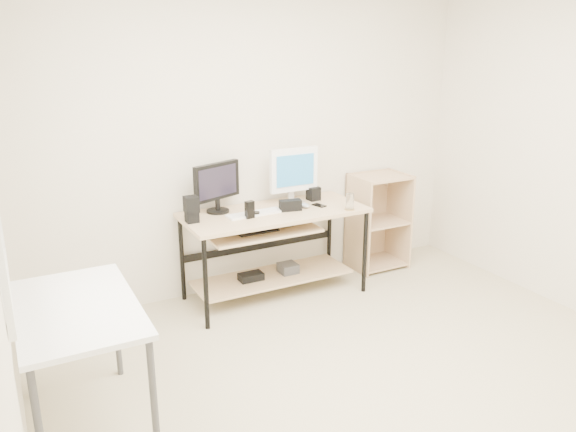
{
  "coord_description": "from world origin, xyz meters",
  "views": [
    {
      "loc": [
        -1.94,
        -2.26,
        2.06
      ],
      "look_at": [
        -0.06,
        1.3,
        0.81
      ],
      "focal_mm": 35.0,
      "sensor_mm": 36.0,
      "label": 1
    }
  ],
  "objects_px": {
    "shelf_unit": "(376,220)",
    "black_monitor": "(217,184)",
    "side_table": "(78,319)",
    "white_imac": "(294,171)",
    "audio_controller": "(250,210)",
    "desk": "(272,236)"
  },
  "relations": [
    {
      "from": "shelf_unit",
      "to": "black_monitor",
      "type": "height_order",
      "value": "black_monitor"
    },
    {
      "from": "desk",
      "to": "audio_controller",
      "type": "relative_size",
      "value": 10.94
    },
    {
      "from": "side_table",
      "to": "audio_controller",
      "type": "xyz_separation_m",
      "value": [
        1.42,
        0.97,
        0.15
      ]
    },
    {
      "from": "shelf_unit",
      "to": "black_monitor",
      "type": "distance_m",
      "value": 1.66
    },
    {
      "from": "black_monitor",
      "to": "desk",
      "type": "bearing_deg",
      "value": -44.65
    },
    {
      "from": "side_table",
      "to": "white_imac",
      "type": "distance_m",
      "value": 2.31
    },
    {
      "from": "shelf_unit",
      "to": "white_imac",
      "type": "distance_m",
      "value": 1.06
    },
    {
      "from": "side_table",
      "to": "audio_controller",
      "type": "relative_size",
      "value": 7.29
    },
    {
      "from": "side_table",
      "to": "audio_controller",
      "type": "distance_m",
      "value": 1.73
    },
    {
      "from": "black_monitor",
      "to": "audio_controller",
      "type": "bearing_deg",
      "value": -79.51
    },
    {
      "from": "shelf_unit",
      "to": "audio_controller",
      "type": "xyz_separation_m",
      "value": [
        -1.41,
        -0.25,
        0.37
      ]
    },
    {
      "from": "desk",
      "to": "white_imac",
      "type": "xyz_separation_m",
      "value": [
        0.29,
        0.15,
        0.48
      ]
    },
    {
      "from": "white_imac",
      "to": "audio_controller",
      "type": "xyz_separation_m",
      "value": [
        -0.52,
        -0.24,
        -0.2
      ]
    },
    {
      "from": "shelf_unit",
      "to": "audio_controller",
      "type": "bearing_deg",
      "value": -169.84
    },
    {
      "from": "desk",
      "to": "shelf_unit",
      "type": "bearing_deg",
      "value": 7.77
    },
    {
      "from": "desk",
      "to": "side_table",
      "type": "relative_size",
      "value": 1.5
    },
    {
      "from": "shelf_unit",
      "to": "white_imac",
      "type": "xyz_separation_m",
      "value": [
        -0.89,
        -0.01,
        0.57
      ]
    },
    {
      "from": "side_table",
      "to": "black_monitor",
      "type": "bearing_deg",
      "value": 44.42
    },
    {
      "from": "shelf_unit",
      "to": "black_monitor",
      "type": "xyz_separation_m",
      "value": [
        -1.57,
        0.01,
        0.53
      ]
    },
    {
      "from": "audio_controller",
      "to": "shelf_unit",
      "type": "bearing_deg",
      "value": 0.46
    },
    {
      "from": "desk",
      "to": "side_table",
      "type": "distance_m",
      "value": 1.97
    },
    {
      "from": "black_monitor",
      "to": "white_imac",
      "type": "xyz_separation_m",
      "value": [
        0.68,
        -0.03,
        0.04
      ]
    }
  ]
}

